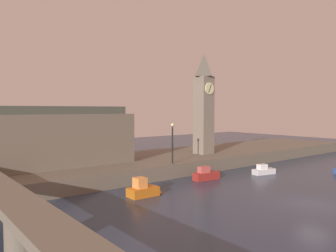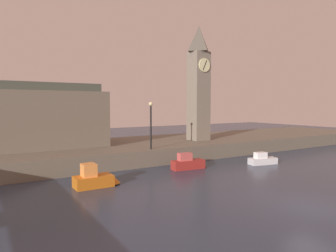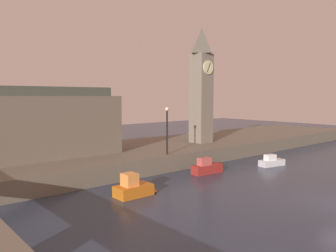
# 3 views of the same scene
# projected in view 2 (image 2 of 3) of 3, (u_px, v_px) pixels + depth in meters

# --- Properties ---
(ground_plane) EXTENTS (120.00, 120.00, 0.00)m
(ground_plane) POSITION_uv_depth(u_px,v_px,m) (310.00, 207.00, 16.60)
(ground_plane) COLOR #2D384C
(far_embankment) EXTENTS (70.00, 12.00, 1.50)m
(far_embankment) POSITION_uv_depth(u_px,v_px,m) (142.00, 149.00, 33.50)
(far_embankment) COLOR #6B6051
(far_embankment) RESTS_ON ground
(clock_tower) EXTENTS (2.18, 2.23, 13.01)m
(clock_tower) POSITION_uv_depth(u_px,v_px,m) (199.00, 82.00, 34.99)
(clock_tower) COLOR slate
(clock_tower) RESTS_ON far_embankment
(parliament_hall) EXTENTS (16.45, 5.87, 9.34)m
(parliament_hall) POSITION_uv_depth(u_px,v_px,m) (7.00, 116.00, 27.47)
(parliament_hall) COLOR #6B6051
(parliament_hall) RESTS_ON far_embankment
(streetlamp) EXTENTS (0.36, 0.36, 4.33)m
(streetlamp) POSITION_uv_depth(u_px,v_px,m) (151.00, 120.00, 27.93)
(streetlamp) COLOR black
(streetlamp) RESTS_ON far_embankment
(boat_dinghy_red) EXTENTS (3.45, 1.29, 1.43)m
(boat_dinghy_red) POSITION_uv_depth(u_px,v_px,m) (190.00, 163.00, 26.56)
(boat_dinghy_red) COLOR maroon
(boat_dinghy_red) RESTS_ON ground
(boat_ferry_white) EXTENTS (3.29, 1.52, 1.16)m
(boat_ferry_white) POSITION_uv_depth(u_px,v_px,m) (264.00, 160.00, 28.75)
(boat_ferry_white) COLOR silver
(boat_ferry_white) RESTS_ON ground
(boat_patrol_orange) EXTENTS (3.18, 1.42, 1.62)m
(boat_patrol_orange) POSITION_uv_depth(u_px,v_px,m) (97.00, 179.00, 20.81)
(boat_patrol_orange) COLOR orange
(boat_patrol_orange) RESTS_ON ground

